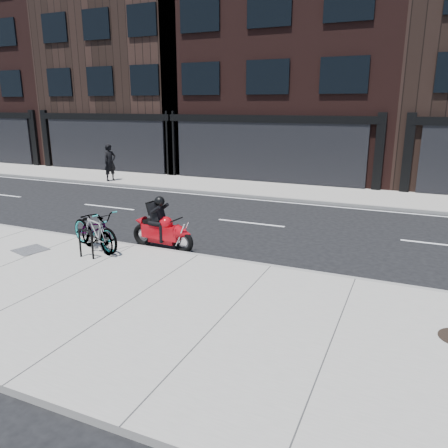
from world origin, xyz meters
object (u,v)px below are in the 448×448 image
at_px(bike_rack, 86,241).
at_px(bicycle_front, 95,229).
at_px(motorcycle, 165,228).
at_px(bicycle_rear, 96,233).
at_px(pedestrian, 110,162).
at_px(utility_grate, 30,250).

relative_size(bike_rack, bicycle_front, 0.37).
bearing_deg(bicycle_front, motorcycle, -39.16).
bearing_deg(bicycle_front, bicycle_rear, -114.34).
distance_m(bicycle_front, bicycle_rear, 0.25).
relative_size(bike_rack, pedestrian, 0.40).
xyz_separation_m(bike_rack, bicycle_rear, (-0.12, 0.56, 0.05)).
bearing_deg(bicycle_front, utility_grate, 138.25).
relative_size(bicycle_rear, motorcycle, 0.81).
height_order(bicycle_rear, pedestrian, pedestrian).
height_order(bicycle_front, utility_grate, bicycle_front).
bearing_deg(bike_rack, bicycle_front, 112.51).
bearing_deg(bicycle_rear, pedestrian, -122.16).
xyz_separation_m(bicycle_front, motorcycle, (1.58, 0.99, -0.06)).
bearing_deg(motorcycle, utility_grate, -144.33).
distance_m(bicycle_rear, motorcycle, 1.82).
distance_m(bike_rack, motorcycle, 2.15).
height_order(bike_rack, bicycle_front, bicycle_front).
height_order(bicycle_rear, utility_grate, bicycle_rear).
distance_m(bike_rack, bicycle_front, 0.79).
bearing_deg(bicycle_rear, utility_grate, -46.02).
relative_size(bicycle_rear, pedestrian, 0.88).
bearing_deg(motorcycle, bicycle_front, -143.08).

